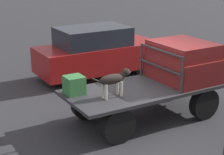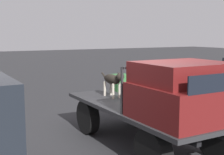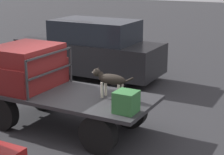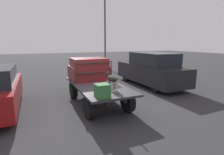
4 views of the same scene
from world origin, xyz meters
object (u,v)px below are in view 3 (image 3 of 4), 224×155
object	(u,v)px
dog	(109,79)
cargo_crate	(126,102)
flatbed_truck	(66,103)
parked_pickup_far	(91,49)

from	to	relation	value
dog	cargo_crate	world-z (taller)	dog
flatbed_truck	dog	distance (m)	1.24
cargo_crate	dog	bearing A→B (deg)	-41.44
cargo_crate	flatbed_truck	bearing A→B (deg)	-14.47
dog	flatbed_truck	bearing A→B (deg)	26.78
cargo_crate	parked_pickup_far	bearing A→B (deg)	-51.86
flatbed_truck	parked_pickup_far	bearing A→B (deg)	-66.00
dog	cargo_crate	bearing A→B (deg)	155.33
flatbed_truck	cargo_crate	bearing A→B (deg)	165.53
parked_pickup_far	flatbed_truck	bearing A→B (deg)	124.57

